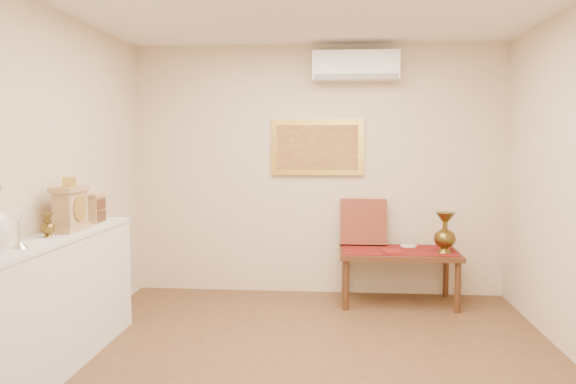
# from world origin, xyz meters

# --- Properties ---
(floor) EXTENTS (4.50, 4.50, 0.00)m
(floor) POSITION_xyz_m (0.00, 0.00, 0.00)
(floor) COLOR brown
(floor) RESTS_ON ground
(wall_back) EXTENTS (4.00, 0.02, 2.70)m
(wall_back) POSITION_xyz_m (0.00, 2.25, 1.35)
(wall_back) COLOR beige
(wall_back) RESTS_ON ground
(wall_front) EXTENTS (4.00, 0.02, 2.70)m
(wall_front) POSITION_xyz_m (0.00, -2.25, 1.35)
(wall_front) COLOR beige
(wall_front) RESTS_ON ground
(wall_left) EXTENTS (0.02, 4.50, 2.70)m
(wall_left) POSITION_xyz_m (-2.00, 0.00, 1.35)
(wall_left) COLOR beige
(wall_left) RESTS_ON ground
(candlestick) EXTENTS (0.10, 0.10, 0.21)m
(candlestick) POSITION_xyz_m (-1.80, -0.51, 1.09)
(candlestick) COLOR silver
(candlestick) RESTS_ON display_ledge
(brass_urn_small) EXTENTS (0.10, 0.10, 0.23)m
(brass_urn_small) POSITION_xyz_m (-1.83, -0.09, 1.09)
(brass_urn_small) COLOR brown
(brass_urn_small) RESTS_ON display_ledge
(table_cloth) EXTENTS (1.14, 0.59, 0.01)m
(table_cloth) POSITION_xyz_m (0.85, 1.88, 0.55)
(table_cloth) COLOR maroon
(table_cloth) RESTS_ON low_table
(brass_urn_tall) EXTENTS (0.22, 0.22, 0.49)m
(brass_urn_tall) POSITION_xyz_m (1.29, 1.78, 0.80)
(brass_urn_tall) COLOR brown
(brass_urn_tall) RESTS_ON table_cloth
(plate) EXTENTS (0.17, 0.17, 0.01)m
(plate) POSITION_xyz_m (0.97, 2.07, 0.56)
(plate) COLOR white
(plate) RESTS_ON table_cloth
(menu) EXTENTS (0.22, 0.28, 0.01)m
(menu) POSITION_xyz_m (0.77, 1.75, 0.56)
(menu) COLOR maroon
(menu) RESTS_ON table_cloth
(cushion) EXTENTS (0.49, 0.20, 0.50)m
(cushion) POSITION_xyz_m (0.50, 2.14, 0.80)
(cushion) COLOR #5B1219
(cushion) RESTS_ON table_cloth
(display_ledge) EXTENTS (0.37, 2.02, 0.98)m
(display_ledge) POSITION_xyz_m (-1.82, 0.00, 0.49)
(display_ledge) COLOR silver
(display_ledge) RESTS_ON floor
(mantel_clock) EXTENTS (0.17, 0.36, 0.41)m
(mantel_clock) POSITION_xyz_m (-1.80, 0.20, 1.15)
(mantel_clock) COLOR tan
(mantel_clock) RESTS_ON display_ledge
(wooden_chest) EXTENTS (0.16, 0.21, 0.24)m
(wooden_chest) POSITION_xyz_m (-1.82, 0.63, 1.10)
(wooden_chest) COLOR tan
(wooden_chest) RESTS_ON display_ledge
(low_table) EXTENTS (1.20, 0.70, 0.55)m
(low_table) POSITION_xyz_m (0.85, 1.88, 0.48)
(low_table) COLOR #4D2A17
(low_table) RESTS_ON floor
(painting) EXTENTS (1.00, 0.06, 0.60)m
(painting) POSITION_xyz_m (0.00, 2.22, 1.60)
(painting) COLOR gold
(painting) RESTS_ON wall_back
(ac_unit) EXTENTS (0.90, 0.25, 0.30)m
(ac_unit) POSITION_xyz_m (0.40, 2.12, 2.45)
(ac_unit) COLOR white
(ac_unit) RESTS_ON wall_back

